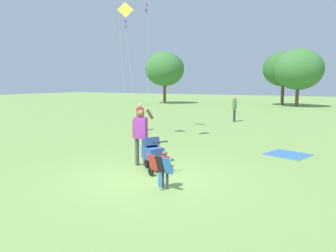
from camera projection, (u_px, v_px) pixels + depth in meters
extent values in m
plane|color=#75994C|center=(150.00, 178.00, 8.77)|extent=(120.00, 120.00, 0.00)
cylinder|color=brown|center=(165.00, 94.00, 40.22)|extent=(0.36, 0.36, 2.32)
ellipsoid|color=#387033|center=(165.00, 69.00, 39.79)|extent=(5.02, 4.51, 4.26)
cylinder|color=brown|center=(282.00, 95.00, 36.69)|extent=(0.36, 0.36, 2.31)
ellipsoid|color=#2D6628|center=(284.00, 69.00, 36.28)|extent=(4.65, 4.18, 3.95)
cylinder|color=brown|center=(297.00, 98.00, 34.62)|extent=(0.36, 0.36, 1.97)
ellipsoid|color=#387033|center=(298.00, 69.00, 34.20)|extent=(5.18, 4.66, 4.40)
cylinder|color=#33384C|center=(167.00, 180.00, 7.82)|extent=(0.07, 0.07, 0.47)
cylinder|color=#33384C|center=(163.00, 179.00, 7.92)|extent=(0.07, 0.07, 0.47)
cube|color=red|center=(165.00, 163.00, 7.81)|extent=(0.23, 0.17, 0.35)
cylinder|color=brown|center=(169.00, 165.00, 7.73)|extent=(0.05, 0.05, 0.31)
cylinder|color=brown|center=(161.00, 163.00, 7.90)|extent=(0.05, 0.05, 0.31)
sphere|color=brown|center=(165.00, 153.00, 7.78)|extent=(0.12, 0.12, 0.12)
cube|color=blue|center=(167.00, 166.00, 7.52)|extent=(0.26, 0.20, 0.41)
cube|color=black|center=(160.00, 164.00, 7.68)|extent=(0.26, 0.20, 0.41)
cube|color=red|center=(153.00, 163.00, 7.83)|extent=(0.26, 0.20, 0.41)
cube|color=blue|center=(160.00, 180.00, 7.71)|extent=(0.08, 0.03, 0.36)
cylinder|color=#4C4C51|center=(137.00, 152.00, 10.06)|extent=(0.13, 0.13, 0.88)
cylinder|color=#4C4C51|center=(145.00, 152.00, 9.97)|extent=(0.13, 0.13, 0.88)
cube|color=purple|center=(141.00, 128.00, 9.91)|extent=(0.42, 0.30, 0.66)
cylinder|color=brown|center=(134.00, 129.00, 9.99)|extent=(0.10, 0.10, 0.59)
cylinder|color=brown|center=(149.00, 113.00, 9.91)|extent=(0.19, 0.54, 0.41)
sphere|color=brown|center=(141.00, 113.00, 9.85)|extent=(0.23, 0.23, 0.23)
cylinder|color=black|center=(147.00, 164.00, 9.76)|extent=(0.26, 0.18, 0.28)
cylinder|color=black|center=(151.00, 171.00, 8.94)|extent=(0.26, 0.18, 0.28)
cylinder|color=black|center=(167.00, 169.00, 9.20)|extent=(0.26, 0.18, 0.28)
cube|color=#2D4C93|center=(153.00, 153.00, 9.34)|extent=(0.78, 0.72, 0.36)
cube|color=navy|center=(151.00, 142.00, 9.41)|extent=(0.57, 0.57, 0.35)
cylinder|color=black|center=(160.00, 142.00, 8.89)|extent=(0.29, 0.43, 0.04)
cube|color=purple|center=(147.00, 5.00, 13.14)|extent=(0.08, 0.09, 0.14)
cube|color=purple|center=(146.00, 11.00, 13.20)|extent=(0.07, 0.08, 0.14)
cylinder|color=silver|center=(148.00, 69.00, 11.59)|extent=(2.12, 3.27, 6.23)
cube|color=yellow|center=(125.00, 10.00, 14.14)|extent=(0.75, 0.22, 0.72)
cube|color=purple|center=(126.00, 22.00, 14.20)|extent=(0.08, 0.06, 0.14)
cube|color=purple|center=(126.00, 27.00, 14.21)|extent=(0.08, 0.06, 0.14)
cylinder|color=silver|center=(123.00, 77.00, 13.83)|extent=(0.58, 1.34, 5.70)
cylinder|color=silver|center=(128.00, 53.00, 15.58)|extent=(0.12, 1.40, 8.15)
cylinder|color=#33384C|center=(234.00, 116.00, 21.28)|extent=(0.12, 0.12, 0.82)
cylinder|color=#33384C|center=(235.00, 115.00, 21.52)|extent=(0.12, 0.12, 0.82)
cube|color=#2D8C4C|center=(235.00, 105.00, 21.30)|extent=(0.26, 0.38, 0.62)
cylinder|color=#A37556|center=(234.00, 106.00, 21.10)|extent=(0.09, 0.09, 0.55)
cylinder|color=#A37556|center=(235.00, 105.00, 21.51)|extent=(0.09, 0.09, 0.55)
sphere|color=#A37556|center=(235.00, 98.00, 21.24)|extent=(0.21, 0.21, 0.21)
cylinder|color=#7F705B|center=(138.00, 124.00, 17.23)|extent=(0.11, 0.11, 0.74)
cylinder|color=#7F705B|center=(142.00, 124.00, 17.30)|extent=(0.11, 0.11, 0.74)
cube|color=red|center=(140.00, 112.00, 17.18)|extent=(0.37, 0.37, 0.55)
cylinder|color=tan|center=(136.00, 113.00, 17.13)|extent=(0.08, 0.08, 0.49)
cylinder|color=tan|center=(144.00, 113.00, 17.24)|extent=(0.08, 0.08, 0.49)
sphere|color=tan|center=(140.00, 105.00, 17.12)|extent=(0.19, 0.19, 0.19)
cube|color=#3366B2|center=(288.00, 154.00, 11.60)|extent=(1.71, 1.65, 0.02)
cube|color=red|center=(161.00, 162.00, 9.89)|extent=(0.44, 0.32, 0.30)
cube|color=white|center=(161.00, 157.00, 9.86)|extent=(0.45, 0.33, 0.05)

